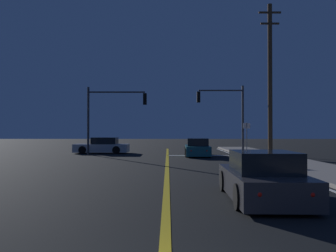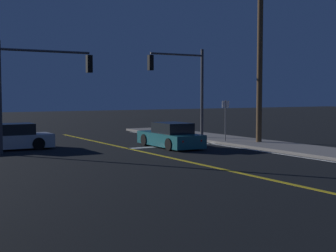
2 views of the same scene
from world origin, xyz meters
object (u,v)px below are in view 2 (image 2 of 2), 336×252
object	(u,v)px
street_sign_corner	(225,114)
car_mid_block_silver	(8,138)
car_lead_oncoming_teal	(171,137)
traffic_signal_far_left	(37,78)
traffic_signal_near_right	(183,79)
utility_pole_right	(260,44)

from	to	relation	value
street_sign_corner	car_mid_block_silver	bearing A→B (deg)	163.95
street_sign_corner	car_lead_oncoming_teal	bearing A→B (deg)	-179.30
traffic_signal_far_left	traffic_signal_near_right	bearing A→B (deg)	8.50
utility_pole_right	traffic_signal_near_right	bearing A→B (deg)	121.43
traffic_signal_near_right	car_mid_block_silver	bearing A→B (deg)	-2.75
traffic_signal_far_left	utility_pole_right	bearing A→B (deg)	-12.80
traffic_signal_near_right	traffic_signal_far_left	world-z (taller)	traffic_signal_near_right
traffic_signal_far_left	utility_pole_right	world-z (taller)	utility_pole_right
car_mid_block_silver	traffic_signal_far_left	size ratio (longest dim) A/B	0.85
car_lead_oncoming_teal	traffic_signal_far_left	xyz separation A→B (m)	(-6.74, 1.45, 3.05)
car_lead_oncoming_teal	traffic_signal_far_left	distance (m)	7.54
utility_pole_right	car_mid_block_silver	bearing A→B (deg)	160.35
utility_pole_right	street_sign_corner	xyz separation A→B (m)	(-1.40, 1.30, -3.98)
traffic_signal_far_left	utility_pole_right	xyz separation A→B (m)	(11.87, -2.70, 2.04)
traffic_signal_far_left	utility_pole_right	size ratio (longest dim) A/B	0.49
car_mid_block_silver	traffic_signal_far_left	bearing A→B (deg)	-150.28
car_lead_oncoming_teal	traffic_signal_near_right	size ratio (longest dim) A/B	0.82
car_lead_oncoming_teal	street_sign_corner	bearing A→B (deg)	2.40
car_lead_oncoming_teal	utility_pole_right	size ratio (longest dim) A/B	0.42
car_lead_oncoming_teal	traffic_signal_near_right	world-z (taller)	traffic_signal_near_right
traffic_signal_near_right	street_sign_corner	distance (m)	3.66
car_lead_oncoming_teal	car_mid_block_silver	xyz separation A→B (m)	(-7.74, 3.34, 0.00)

